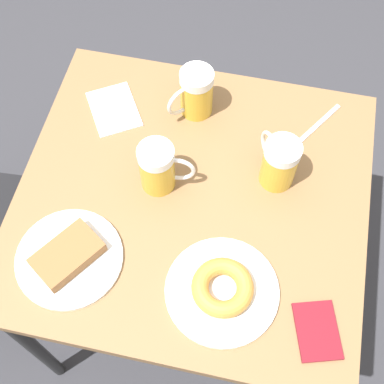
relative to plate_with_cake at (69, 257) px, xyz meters
name	(u,v)px	position (x,y,z in m)	size (l,w,h in m)	color
ground_plane	(192,293)	(0.22, -0.24, -0.76)	(8.00, 8.00, 0.00)	#333338
table	(192,210)	(0.22, -0.24, -0.09)	(0.80, 0.84, 0.75)	olive
plate_with_cake	(69,257)	(0.00, 0.00, 0.00)	(0.24, 0.24, 0.04)	white
plate_with_donut	(222,289)	(0.00, -0.35, 0.00)	(0.25, 0.25, 0.05)	white
beer_mug_left	(158,167)	(0.24, -0.15, 0.06)	(0.09, 0.13, 0.14)	gold
beer_mug_center	(279,162)	(0.31, -0.43, 0.06)	(0.12, 0.10, 0.14)	gold
beer_mug_right	(195,93)	(0.47, -0.19, 0.06)	(0.11, 0.11, 0.14)	gold
napkin_folded	(114,109)	(0.43, 0.02, -0.01)	(0.19, 0.18, 0.00)	white
fork	(317,126)	(0.49, -0.51, -0.01)	(0.16, 0.11, 0.00)	silver
passport_near_edge	(317,331)	(-0.05, -0.57, -0.01)	(0.15, 0.12, 0.01)	maroon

